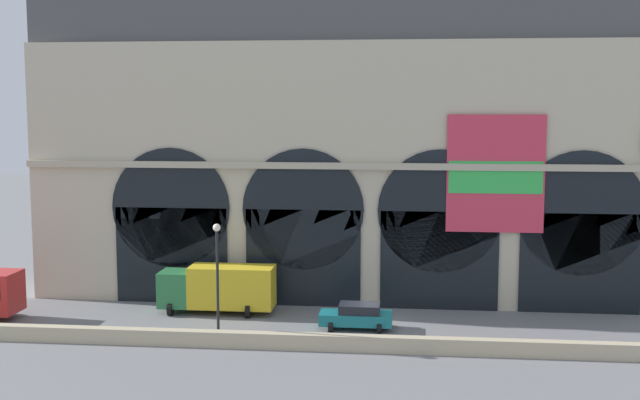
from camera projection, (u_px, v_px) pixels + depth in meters
ground_plane at (366, 327)px, 49.56m from camera, size 200.00×200.00×0.00m
quay_parapet_wall at (362, 343)px, 44.72m from camera, size 90.00×0.70×0.90m
station_building at (374, 149)px, 55.88m from camera, size 47.25×5.77×21.50m
box_truck_midwest at (219, 287)px, 52.85m from camera, size 7.50×2.91×3.12m
car_center at (357, 316)px, 49.19m from camera, size 4.40×2.22×1.55m
street_lamp_quayside at (217, 267)px, 45.92m from camera, size 0.44×0.44×6.90m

